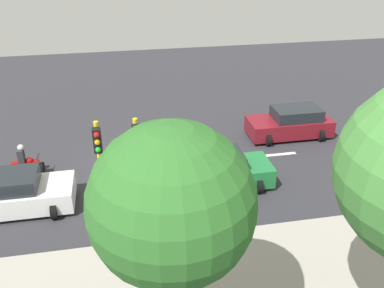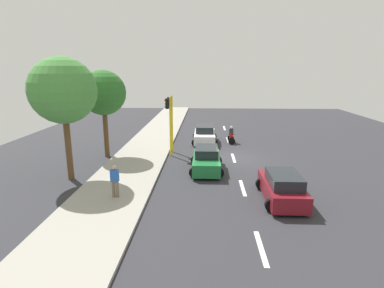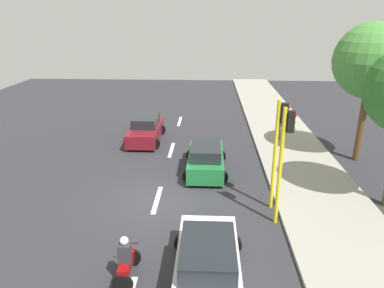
{
  "view_description": "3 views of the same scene",
  "coord_description": "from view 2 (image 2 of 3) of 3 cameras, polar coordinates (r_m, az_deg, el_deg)",
  "views": [
    {
      "loc": [
        15.97,
        -0.83,
        9.47
      ],
      "look_at": [
        1.51,
        1.92,
        1.77
      ],
      "focal_mm": 38.88,
      "sensor_mm": 36.0,
      "label": 1
    },
    {
      "loc": [
        2.11,
        22.39,
        6.5
      ],
      "look_at": [
        3.02,
        2.05,
        1.55
      ],
      "focal_mm": 28.96,
      "sensor_mm": 36.0,
      "label": 2
    },
    {
      "loc": [
        2.15,
        -13.46,
        7.45
      ],
      "look_at": [
        1.31,
        3.89,
        1.16
      ],
      "focal_mm": 33.41,
      "sensor_mm": 36.0,
      "label": 3
    }
  ],
  "objects": [
    {
      "name": "ground_plane",
      "position": [
        23.42,
        7.63,
        -2.69
      ],
      "size": [
        40.0,
        60.0,
        0.1
      ],
      "primitive_type": "cube",
      "color": "#2D2D33"
    },
    {
      "name": "sidewalk",
      "position": [
        23.8,
        -9.4,
        -2.17
      ],
      "size": [
        4.0,
        60.0,
        0.15
      ],
      "primitive_type": "cube",
      "color": "#9E998E",
      "rests_on": "ground"
    },
    {
      "name": "lane_stripe_far_north",
      "position": [
        35.06,
        5.97,
        2.93
      ],
      "size": [
        0.2,
        2.4,
        0.01
      ],
      "primitive_type": "cube",
      "color": "white",
      "rests_on": "ground"
    },
    {
      "name": "lane_stripe_north",
      "position": [
        29.2,
        6.64,
        0.73
      ],
      "size": [
        0.2,
        2.4,
        0.01
      ],
      "primitive_type": "cube",
      "color": "white",
      "rests_on": "ground"
    },
    {
      "name": "lane_stripe_mid",
      "position": [
        23.41,
        7.64,
        -2.55
      ],
      "size": [
        0.2,
        2.4,
        0.01
      ],
      "primitive_type": "cube",
      "color": "white",
      "rests_on": "ground"
    },
    {
      "name": "lane_stripe_south",
      "position": [
        17.76,
        9.3,
        -7.97
      ],
      "size": [
        0.2,
        2.4,
        0.01
      ],
      "primitive_type": "cube",
      "color": "white",
      "rests_on": "ground"
    },
    {
      "name": "lane_stripe_far_south",
      "position": [
        12.43,
        12.59,
        -18.17
      ],
      "size": [
        0.2,
        2.4,
        0.01
      ],
      "primitive_type": "cube",
      "color": "white",
      "rests_on": "ground"
    },
    {
      "name": "car_white",
      "position": [
        27.89,
        2.34,
        1.68
      ],
      "size": [
        2.24,
        4.07,
        1.52
      ],
      "color": "white",
      "rests_on": "ground"
    },
    {
      "name": "car_maroon",
      "position": [
        16.34,
        16.27,
        -7.65
      ],
      "size": [
        2.17,
        4.16,
        1.52
      ],
      "color": "maroon",
      "rests_on": "ground"
    },
    {
      "name": "car_green",
      "position": [
        20.24,
        2.67,
        -2.96
      ],
      "size": [
        2.14,
        3.99,
        1.52
      ],
      "color": "#1E7238",
      "rests_on": "ground"
    },
    {
      "name": "motorcycle",
      "position": [
        28.0,
        7.23,
        1.49
      ],
      "size": [
        0.6,
        1.3,
        1.53
      ],
      "color": "black",
      "rests_on": "ground"
    },
    {
      "name": "pedestrian_near_signal",
      "position": [
        16.12,
        -14.02,
        -6.47
      ],
      "size": [
        0.4,
        0.24,
        1.69
      ],
      "color": "#72604C",
      "rests_on": "sidewalk"
    },
    {
      "name": "traffic_light_corner",
      "position": [
        24.33,
        -3.94,
        5.21
      ],
      "size": [
        0.49,
        0.24,
        4.5
      ],
      "color": "yellow",
      "rests_on": "ground"
    },
    {
      "name": "traffic_light_midblock",
      "position": [
        23.22,
        -4.25,
        4.8
      ],
      "size": [
        0.49,
        0.24,
        4.5
      ],
      "color": "yellow",
      "rests_on": "ground"
    },
    {
      "name": "street_tree_south",
      "position": [
        19.22,
        -22.67,
        9.0
      ],
      "size": [
        3.79,
        3.79,
        7.21
      ],
      "color": "brown",
      "rests_on": "ground"
    },
    {
      "name": "street_tree_center",
      "position": [
        23.66,
        -16.01,
        8.97
      ],
      "size": [
        3.27,
        3.27,
        6.45
      ],
      "color": "brown",
      "rests_on": "ground"
    }
  ]
}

